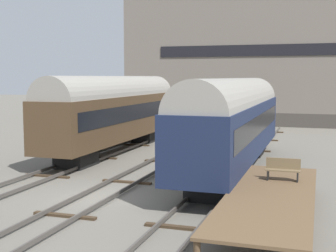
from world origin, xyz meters
The scene contains 9 objects.
ground_plane centered at (0.00, 0.00, 0.00)m, with size 200.00×200.00×0.00m, color #6B665B.
track_left centered at (-4.57, 0.00, 0.14)m, with size 2.60×60.00×0.26m.
track_middle centered at (0.00, 0.00, 0.14)m, with size 2.60×60.00×0.26m.
track_right centered at (4.57, 0.00, 0.14)m, with size 2.60×60.00×0.26m.
train_car_navy centered at (4.57, 7.49, 2.98)m, with size 2.93×18.13×5.21m.
train_car_brown centered at (-4.57, 11.81, 3.06)m, with size 2.92×17.47×5.35m.
station_platform centered at (7.45, -1.13, 0.94)m, with size 3.12×10.83×1.02m.
bench centered at (7.70, 1.36, 1.51)m, with size 1.40×0.40×0.91m.
warehouse_building centered at (2.40, 39.09, 7.34)m, with size 30.23×13.80×14.68m.
Camera 1 is at (9.06, -18.18, 5.28)m, focal length 50.00 mm.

